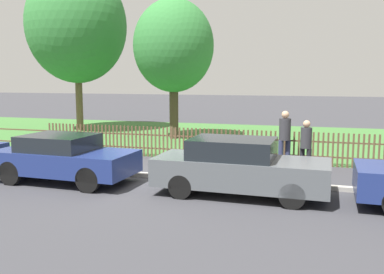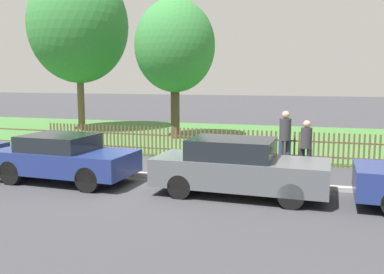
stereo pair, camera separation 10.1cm
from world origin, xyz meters
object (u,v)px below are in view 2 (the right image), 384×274
Objects in this scene: parked_car_red_compact at (238,167)px; pedestrian_near_fence at (306,144)px; tree_nearest_kerb at (78,26)px; parked_car_navy_estate at (64,157)px; covered_motorcycle at (223,147)px; pedestrian_by_lamp at (285,136)px; tree_behind_motorcycle at (175,46)px.

parked_car_red_compact is 2.61× the size of pedestrian_near_fence.
tree_nearest_kerb is 5.35× the size of pedestrian_near_fence.
parked_car_red_compact reaches higher than parked_car_navy_estate.
tree_nearest_kerb is (-9.70, 7.17, 5.05)m from covered_motorcycle.
parked_car_red_compact is at bearing 42.70° from pedestrian_by_lamp.
covered_motorcycle is 2.75m from pedestrian_near_fence.
covered_motorcycle is 0.22× the size of tree_nearest_kerb.
parked_car_navy_estate is 13.17m from tree_nearest_kerb.
pedestrian_near_fence is 0.89× the size of pedestrian_by_lamp.
tree_nearest_kerb is (-5.94, 10.64, 4.99)m from parked_car_navy_estate.
tree_nearest_kerb is at bearing 142.30° from covered_motorcycle.
pedestrian_by_lamp is (11.68, -6.85, -4.64)m from tree_nearest_kerb.
parked_car_red_compact is 3.64m from covered_motorcycle.
pedestrian_near_fence is at bearing 93.56° from pedestrian_by_lamp.
tree_nearest_kerb is 1.34× the size of tree_behind_motorcycle.
covered_motorcycle is 0.29× the size of tree_behind_motorcycle.
pedestrian_near_fence reaches higher than covered_motorcycle.
parked_car_navy_estate is 2.42× the size of pedestrian_near_fence.
parked_car_red_compact is 3.27m from pedestrian_near_fence.
parked_car_red_compact is 2.24× the size of covered_motorcycle.
pedestrian_near_fence is at bearing -12.59° from covered_motorcycle.
tree_nearest_kerb reaches higher than parked_car_red_compact.
pedestrian_by_lamp is (5.63, -5.32, -3.33)m from tree_behind_motorcycle.
parked_car_navy_estate is at bearing -1.79° from pedestrian_by_lamp.
covered_motorcycle is 13.08m from tree_nearest_kerb.
parked_car_red_compact is at bearing 2.34° from parked_car_navy_estate.
pedestrian_near_fence reaches higher than parked_car_navy_estate.
pedestrian_by_lamp is at bearing 8.17° from covered_motorcycle.
tree_nearest_kerb reaches higher than parked_car_navy_estate.
tree_behind_motorcycle reaches higher than pedestrian_near_fence.
tree_nearest_kerb is at bearing 178.18° from pedestrian_near_fence.
parked_car_navy_estate is 0.60× the size of tree_behind_motorcycle.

